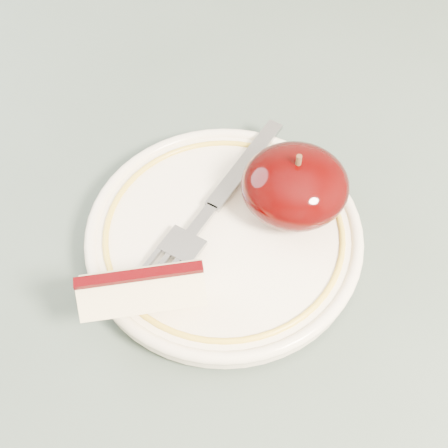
{
  "coord_description": "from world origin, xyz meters",
  "views": [
    {
      "loc": [
        0.04,
        -0.21,
        1.14
      ],
      "look_at": [
        0.04,
        0.03,
        0.78
      ],
      "focal_mm": 50.0,
      "sensor_mm": 36.0,
      "label": 1
    }
  ],
  "objects_px": {
    "plate": "(224,235)",
    "apple_half": "(295,186)",
    "fork": "(211,208)",
    "table": "(175,336)"
  },
  "relations": [
    {
      "from": "plate",
      "to": "apple_half",
      "type": "distance_m",
      "value": 0.06
    },
    {
      "from": "apple_half",
      "to": "fork",
      "type": "xyz_separation_m",
      "value": [
        -0.06,
        -0.01,
        -0.02
      ]
    },
    {
      "from": "apple_half",
      "to": "plate",
      "type": "bearing_deg",
      "value": -155.43
    },
    {
      "from": "table",
      "to": "plate",
      "type": "distance_m",
      "value": 0.11
    },
    {
      "from": "apple_half",
      "to": "fork",
      "type": "distance_m",
      "value": 0.06
    },
    {
      "from": "plate",
      "to": "fork",
      "type": "height_order",
      "value": "fork"
    },
    {
      "from": "table",
      "to": "apple_half",
      "type": "relative_size",
      "value": 11.76
    },
    {
      "from": "fork",
      "to": "table",
      "type": "bearing_deg",
      "value": 179.37
    },
    {
      "from": "table",
      "to": "apple_half",
      "type": "xyz_separation_m",
      "value": [
        0.09,
        0.06,
        0.13
      ]
    },
    {
      "from": "table",
      "to": "plate",
      "type": "relative_size",
      "value": 4.53
    }
  ]
}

